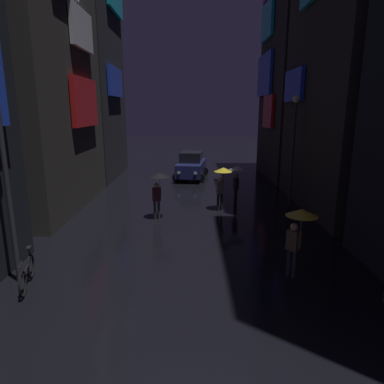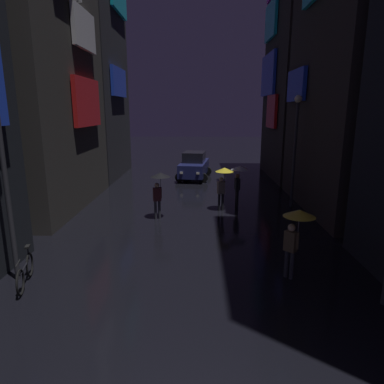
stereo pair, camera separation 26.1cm
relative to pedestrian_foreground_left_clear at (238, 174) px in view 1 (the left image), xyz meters
The scene contains 11 objects.
building_left_mid 12.54m from the pedestrian_foreground_left_clear, behind, with size 4.25×8.73×19.05m.
building_left_far 14.76m from the pedestrian_foreground_left_clear, 139.56° to the left, with size 4.25×7.41×17.84m.
building_right_far 11.94m from the pedestrian_foreground_left_clear, 58.11° to the left, with size 4.25×7.37×16.96m.
pedestrian_foreground_left_clear is the anchor object (origin of this frame).
pedestrian_midstreet_centre_black 4.31m from the pedestrian_foreground_left_clear, 151.33° to the right, with size 0.90×0.90×2.12m.
pedestrian_near_crossing_yellow 1.08m from the pedestrian_foreground_left_clear, 140.27° to the right, with size 0.90×0.90×2.12m.
pedestrian_foreground_right_yellow 7.76m from the pedestrian_foreground_left_clear, 84.54° to the right, with size 0.90×0.90×2.12m.
bicycle_parked_at_storefront 10.80m from the pedestrian_foreground_left_clear, 130.05° to the right, with size 0.50×1.78×0.96m.
car_distant 7.69m from the pedestrian_foreground_left_clear, 107.86° to the left, with size 2.61×4.31×1.92m.
streetlamp_left_near 10.95m from the pedestrian_foreground_left_clear, 132.70° to the right, with size 0.36×0.36×6.00m.
streetlamp_right_far 3.24m from the pedestrian_foreground_left_clear, ahead, with size 0.36×0.36×5.51m.
Camera 1 is at (0.00, -3.56, 4.82)m, focal length 32.00 mm.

